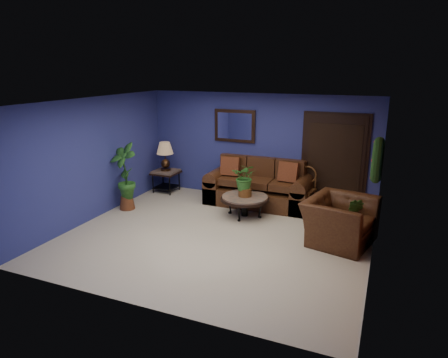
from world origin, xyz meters
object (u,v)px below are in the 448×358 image
at_px(coffee_table, 245,199).
at_px(armchair, 340,221).
at_px(side_chair, 306,185).
at_px(sofa, 259,189).
at_px(end_table, 166,175).
at_px(table_lamp, 165,153).

relative_size(coffee_table, armchair, 0.82).
xyz_separation_m(coffee_table, side_chair, (1.10, 0.92, 0.16)).
bearing_deg(side_chair, armchair, -48.26).
xyz_separation_m(sofa, side_chair, (1.06, 0.03, 0.20)).
height_order(coffee_table, armchair, armchair).
bearing_deg(end_table, coffee_table, -19.29).
distance_m(sofa, side_chair, 1.08).
xyz_separation_m(end_table, table_lamp, (0.00, 0.00, 0.58)).
height_order(end_table, armchair, armchair).
bearing_deg(sofa, coffee_table, -92.32).
bearing_deg(table_lamp, sofa, 0.91).
height_order(sofa, armchair, sofa).
relative_size(coffee_table, side_chair, 1.06).
relative_size(table_lamp, side_chair, 0.72).
bearing_deg(coffee_table, armchair, -15.97).
relative_size(sofa, coffee_table, 2.30).
distance_m(sofa, table_lamp, 2.55).
height_order(side_chair, armchair, side_chair).
distance_m(coffee_table, armchair, 2.10).
bearing_deg(armchair, coffee_table, 87.18).
height_order(sofa, coffee_table, sofa).
bearing_deg(sofa, side_chair, 1.69).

